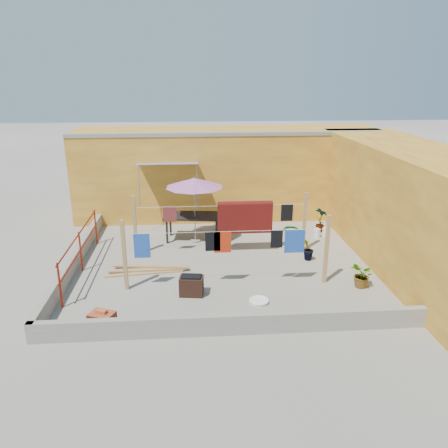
{
  "coord_description": "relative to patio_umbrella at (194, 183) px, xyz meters",
  "views": [
    {
      "loc": [
        -0.83,
        -11.31,
        5.04
      ],
      "look_at": [
        0.05,
        0.3,
        1.06
      ],
      "focal_mm": 35.0,
      "sensor_mm": 36.0,
      "label": 1
    }
  ],
  "objects": [
    {
      "name": "ground",
      "position": [
        0.75,
        -1.75,
        -1.92
      ],
      "size": [
        80.0,
        80.0,
        0.0
      ],
      "primitive_type": "plane",
      "color": "#9E998E",
      "rests_on": "ground"
    },
    {
      "name": "wall_back",
      "position": [
        1.25,
        2.94,
        -0.31
      ],
      "size": [
        11.0,
        3.27,
        3.21
      ],
      "color": "gold",
      "rests_on": "ground"
    },
    {
      "name": "wall_right",
      "position": [
        5.95,
        -1.75,
        -0.32
      ],
      "size": [
        2.4,
        9.0,
        3.2
      ],
      "primitive_type": "cube",
      "color": "gold",
      "rests_on": "ground"
    },
    {
      "name": "parapet_front",
      "position": [
        0.75,
        -5.33,
        -1.7
      ],
      "size": [
        8.3,
        0.16,
        0.44
      ],
      "primitive_type": "cube",
      "color": "gray",
      "rests_on": "ground"
    },
    {
      "name": "parapet_left",
      "position": [
        -3.33,
        -1.75,
        -1.7
      ],
      "size": [
        0.16,
        7.3,
        0.44
      ],
      "primitive_type": "cube",
      "color": "gray",
      "rests_on": "ground"
    },
    {
      "name": "red_railing",
      "position": [
        -3.1,
        -1.95,
        -1.2
      ],
      "size": [
        0.05,
        4.2,
        1.1
      ],
      "color": "maroon",
      "rests_on": "ground"
    },
    {
      "name": "clothesline_rig",
      "position": [
        1.31,
        -1.23,
        -0.87
      ],
      "size": [
        5.09,
        2.35,
        1.8
      ],
      "color": "tan",
      "rests_on": "ground"
    },
    {
      "name": "patio_umbrella",
      "position": [
        0.0,
        0.0,
        0.0
      ],
      "size": [
        1.89,
        1.89,
        2.13
      ],
      "color": "gray",
      "rests_on": "ground"
    },
    {
      "name": "outdoor_table",
      "position": [
        -0.07,
        0.19,
        -1.16
      ],
      "size": [
        1.87,
        1.09,
        0.84
      ],
      "color": "black",
      "rests_on": "ground"
    },
    {
      "name": "brick_stack",
      "position": [
        -2.01,
        -4.93,
        -1.73
      ],
      "size": [
        0.6,
        0.53,
        0.44
      ],
      "color": "#A73C26",
      "rests_on": "ground"
    },
    {
      "name": "lumber_pile",
      "position": [
        -1.33,
        -2.19,
        -1.85
      ],
      "size": [
        2.23,
        0.62,
        0.13
      ],
      "color": "tan",
      "rests_on": "ground"
    },
    {
      "name": "brazier",
      "position": [
        -0.14,
        -3.57,
        -1.67
      ],
      "size": [
        0.61,
        0.45,
        0.5
      ],
      "color": "black",
      "rests_on": "ground"
    },
    {
      "name": "white_basin",
      "position": [
        1.42,
        -4.09,
        -1.87
      ],
      "size": [
        0.47,
        0.47,
        0.08
      ],
      "color": "white",
      "rests_on": "ground"
    },
    {
      "name": "water_jug_a",
      "position": [
        4.29,
        0.2,
        -1.78
      ],
      "size": [
        0.2,
        0.2,
        0.31
      ],
      "color": "white",
      "rests_on": "ground"
    },
    {
      "name": "water_jug_b",
      "position": [
        3.97,
        0.07,
        -1.77
      ],
      "size": [
        0.21,
        0.21,
        0.33
      ],
      "color": "white",
      "rests_on": "ground"
    },
    {
      "name": "green_hose",
      "position": [
        3.29,
        0.83,
        -1.88
      ],
      "size": [
        0.57,
        0.57,
        0.08
      ],
      "color": "#186F26",
      "rests_on": "ground"
    },
    {
      "name": "plant_back_a",
      "position": [
        1.08,
        0.94,
        -1.55
      ],
      "size": [
        0.83,
        0.78,
        0.73
      ],
      "primitive_type": "imported",
      "rotation": [
        0.0,
        0.0,
        0.4
      ],
      "color": "#1C611B",
      "rests_on": "ground"
    },
    {
      "name": "plant_back_b",
      "position": [
        2.28,
        1.15,
        -1.58
      ],
      "size": [
        0.46,
        0.46,
        0.68
      ],
      "primitive_type": "imported",
      "rotation": [
        0.0,
        0.0,
        1.33
      ],
      "color": "#1C611B",
      "rests_on": "ground"
    },
    {
      "name": "plant_right_a",
      "position": [
        4.23,
        0.59,
        -1.48
      ],
      "size": [
        0.53,
        0.56,
        0.88
      ],
      "primitive_type": "imported",
      "rotation": [
        0.0,
        0.0,
        2.21
      ],
      "color": "#1C611B",
      "rests_on": "ground"
    },
    {
      "name": "plant_right_b",
      "position": [
        3.19,
        -1.74,
        -1.58
      ],
      "size": [
        0.43,
        0.46,
        0.68
      ],
      "primitive_type": "imported",
      "rotation": [
        0.0,
        0.0,
        4.29
      ],
      "color": "#1C611B",
      "rests_on": "ground"
    },
    {
      "name": "plant_right_c",
      "position": [
        4.1,
        -3.51,
        -1.59
      ],
      "size": [
        0.56,
        0.63,
        0.65
      ],
      "primitive_type": "imported",
      "rotation": [
        0.0,
        0.0,
        4.82
      ],
      "color": "#1C611B",
      "rests_on": "ground"
    }
  ]
}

